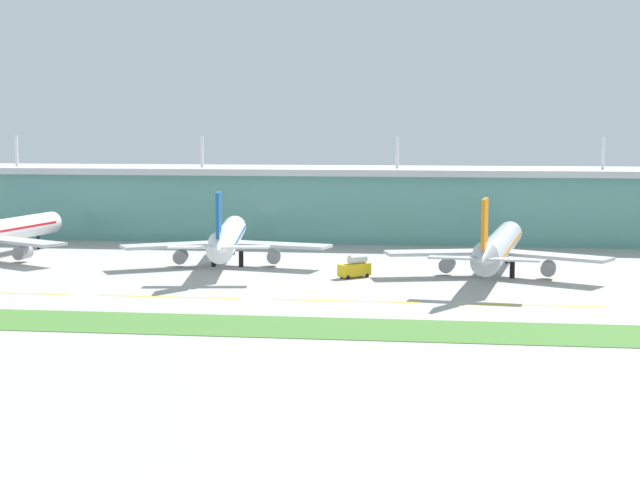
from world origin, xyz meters
The scene contains 10 objects.
ground_plane centered at (0.00, 0.00, 0.00)m, with size 600.00×600.00×0.00m, color #A8A59E.
terminal_building centered at (0.00, 103.43, 10.53)m, with size 288.00×34.00×29.65m.
airliner_near_middle centered at (-35.79, 41.78, 6.45)m, with size 48.19×61.72×18.90m.
airliner_far_middle centered at (26.15, 32.91, 6.45)m, with size 48.42×66.87×18.90m.
taxiway_stripe_west centered at (-71.00, -3.21, 0.02)m, with size 28.00×0.70×0.04m, color yellow.
taxiway_stripe_mid_west centered at (-37.00, -3.21, 0.02)m, with size 28.00×0.70×0.04m, color yellow.
taxiway_stripe_centre centered at (-3.00, -3.21, 0.02)m, with size 28.00×0.70×0.04m, color yellow.
taxiway_stripe_mid_east centered at (31.00, -3.21, 0.02)m, with size 28.00×0.70×0.04m, color yellow.
grass_verge centered at (0.00, -29.73, 0.05)m, with size 300.00×18.00×0.10m, color #477A33.
fuel_truck centered at (-4.36, 26.89, 2.26)m, with size 7.11×6.72×4.95m.
Camera 1 is at (18.60, -193.18, 32.47)m, focal length 58.32 mm.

